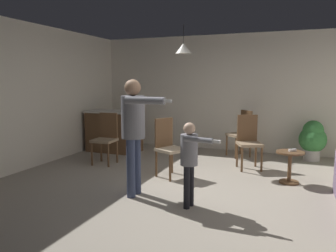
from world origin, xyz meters
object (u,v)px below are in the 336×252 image
object	(u,v)px
side_table_by_couch	(290,163)
dining_chair_near_wall	(242,131)
person_adult	(134,125)
kitchen_counter	(114,131)
dining_chair_spare	(106,136)
potted_plant_corner	(313,139)
dining_chair_by_counter	(168,145)
dining_chair_centre_back	(249,140)
person_child	(190,155)
spare_remote_on_table	(292,150)

from	to	relation	value
side_table_by_couch	dining_chair_near_wall	distance (m)	1.96
person_adult	kitchen_counter	bearing A→B (deg)	-142.96
dining_chair_spare	potted_plant_corner	world-z (taller)	dining_chair_spare
dining_chair_by_counter	side_table_by_couch	bearing A→B (deg)	127.66
kitchen_counter	dining_chair_spare	distance (m)	1.13
kitchen_counter	person_adult	distance (m)	3.14
potted_plant_corner	dining_chair_by_counter	bearing A→B (deg)	-138.01
kitchen_counter	dining_chair_by_counter	world-z (taller)	dining_chair_by_counter
dining_chair_near_wall	dining_chair_centre_back	distance (m)	1.00
dining_chair_centre_back	dining_chair_spare	distance (m)	2.76
kitchen_counter	person_child	distance (m)	3.77
dining_chair_by_counter	dining_chair_centre_back	world-z (taller)	same
person_child	spare_remote_on_table	distance (m)	2.01
kitchen_counter	dining_chair_near_wall	bearing A→B (deg)	11.27
dining_chair_by_counter	potted_plant_corner	distance (m)	3.17
dining_chair_near_wall	side_table_by_couch	bearing A→B (deg)	168.64
person_adult	dining_chair_spare	world-z (taller)	person_adult
kitchen_counter	spare_remote_on_table	distance (m)	4.04
side_table_by_couch	dining_chair_spare	size ratio (longest dim) A/B	0.52
person_adult	potted_plant_corner	bearing A→B (deg)	143.69
kitchen_counter	dining_chair_by_counter	distance (m)	2.38
spare_remote_on_table	person_child	bearing A→B (deg)	-127.35
person_child	dining_chair_spare	xyz separation A→B (m)	(-2.24, 1.61, -0.15)
person_child	dining_chair_centre_back	bearing A→B (deg)	178.50
kitchen_counter	person_child	xyz separation A→B (m)	(2.68, -2.65, 0.21)
dining_chair_by_counter	potted_plant_corner	world-z (taller)	dining_chair_by_counter
side_table_by_couch	person_adult	xyz separation A→B (m)	(-2.05, -1.42, 0.70)
person_adult	side_table_by_couch	bearing A→B (deg)	125.80
kitchen_counter	dining_chair_centre_back	bearing A→B (deg)	-7.27
dining_chair_spare	side_table_by_couch	bearing A→B (deg)	176.55
person_adult	person_child	bearing A→B (deg)	81.74
dining_chair_near_wall	dining_chair_spare	world-z (taller)	same
spare_remote_on_table	potted_plant_corner	bearing A→B (deg)	78.02
dining_chair_spare	person_adult	bearing A→B (deg)	130.59
person_adult	spare_remote_on_table	bearing A→B (deg)	126.00
dining_chair_spare	spare_remote_on_table	distance (m)	3.46
dining_chair_by_counter	potted_plant_corner	size ratio (longest dim) A/B	1.20
kitchen_counter	person_child	size ratio (longest dim) A/B	1.13
dining_chair_near_wall	spare_remote_on_table	distance (m)	1.94
person_adult	person_child	distance (m)	0.94
kitchen_counter	dining_chair_spare	bearing A→B (deg)	-67.42
person_child	dining_chair_centre_back	size ratio (longest dim) A/B	1.11
dining_chair_by_counter	dining_chair_centre_back	xyz separation A→B (m)	(1.21, 1.03, 0.00)
kitchen_counter	dining_chair_by_counter	xyz separation A→B (m)	(1.91, -1.43, 0.07)
spare_remote_on_table	dining_chair_near_wall	bearing A→B (deg)	123.01
kitchen_counter	dining_chair_spare	world-z (taller)	dining_chair_spare
person_child	spare_remote_on_table	bearing A→B (deg)	152.16
dining_chair_centre_back	person_child	bearing A→B (deg)	55.72
dining_chair_by_counter	spare_remote_on_table	distance (m)	2.02
side_table_by_couch	dining_chair_spare	xyz separation A→B (m)	(-3.43, 0.04, 0.22)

